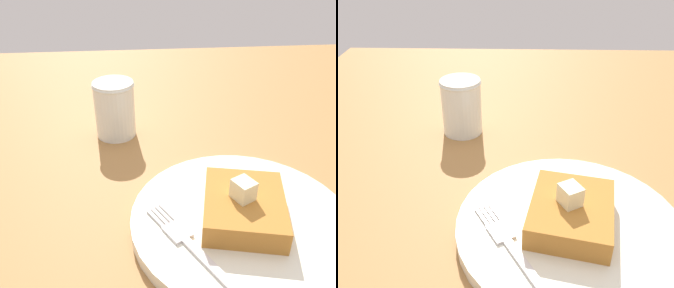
% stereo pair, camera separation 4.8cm
% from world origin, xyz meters
% --- Properties ---
extents(table_surface, '(1.16, 1.16, 0.03)m').
position_xyz_m(table_surface, '(0.00, 0.00, 0.01)').
color(table_surface, '#9F703D').
rests_on(table_surface, ground).
extents(plate, '(0.25, 0.25, 0.02)m').
position_xyz_m(plate, '(0.08, 0.08, 0.04)').
color(plate, silver).
rests_on(plate, table_surface).
extents(toast_slice_center, '(0.10, 0.12, 0.03)m').
position_xyz_m(toast_slice_center, '(0.08, 0.08, 0.06)').
color(toast_slice_center, '#AD6F2C').
rests_on(toast_slice_center, plate).
extents(butter_pat_primary, '(0.03, 0.03, 0.02)m').
position_xyz_m(butter_pat_primary, '(0.09, 0.08, 0.08)').
color(butter_pat_primary, beige).
rests_on(butter_pat_primary, toast_slice_center).
extents(fork, '(0.09, 0.15, 0.00)m').
position_xyz_m(fork, '(0.14, 0.12, 0.04)').
color(fork, silver).
rests_on(fork, plate).
extents(syrup_jar, '(0.06, 0.06, 0.09)m').
position_xyz_m(syrup_jar, '(0.23, -0.14, 0.07)').
color(syrup_jar, '#351B08').
rests_on(syrup_jar, table_surface).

